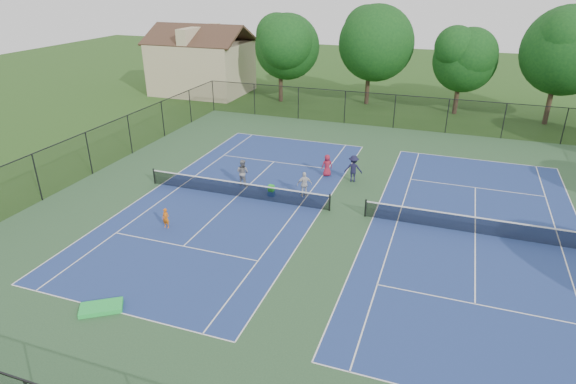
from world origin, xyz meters
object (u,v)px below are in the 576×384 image
(clapboard_house, at_px, (202,65))
(bystander_a, at_px, (304,184))
(child_player, at_px, (166,218))
(bystander_b, at_px, (353,169))
(tree_back_d, at_px, (562,48))
(bystander_c, at_px, (327,165))
(tree_back_c, at_px, (462,57))
(instructor, at_px, (243,172))
(ball_hopper, at_px, (271,188))
(tree_back_a, at_px, (280,44))
(ball_crate, at_px, (271,193))
(tree_back_b, at_px, (371,39))

(clapboard_house, bearing_deg, bystander_a, -49.77)
(child_player, distance_m, bystander_b, 12.71)
(tree_back_d, distance_m, clapboard_house, 36.21)
(bystander_c, bearing_deg, tree_back_d, -160.78)
(tree_back_c, height_order, instructor, tree_back_c)
(bystander_a, distance_m, ball_hopper, 2.08)
(tree_back_a, distance_m, instructor, 23.48)
(tree_back_c, bearing_deg, clapboard_house, -180.00)
(instructor, bearing_deg, bystander_c, -134.44)
(tree_back_d, bearing_deg, clapboard_house, 178.41)
(tree_back_a, bearing_deg, tree_back_d, 0.00)
(tree_back_d, height_order, child_player, tree_back_d)
(tree_back_d, height_order, ball_crate, tree_back_d)
(bystander_b, xyz_separation_m, bystander_c, (-1.89, 0.34, -0.15))
(bystander_b, distance_m, bystander_c, 1.93)
(bystander_b, bearing_deg, tree_back_d, -132.83)
(instructor, height_order, bystander_b, bystander_b)
(tree_back_b, height_order, ball_hopper, tree_back_b)
(bystander_a, height_order, ball_crate, bystander_a)
(ball_crate, bearing_deg, bystander_c, 61.14)
(tree_back_a, relative_size, instructor, 5.23)
(bystander_b, bearing_deg, clapboard_house, -49.48)
(tree_back_a, xyz_separation_m, tree_back_c, (18.00, 1.00, -0.56))
(clapboard_house, height_order, instructor, clapboard_house)
(tree_back_b, xyz_separation_m, tree_back_d, (17.00, -2.00, 0.23))
(tree_back_c, xyz_separation_m, instructor, (-12.39, -23.21, -4.61))
(bystander_c, bearing_deg, ball_crate, 29.99)
(ball_crate, bearing_deg, clapboard_house, 126.62)
(tree_back_a, height_order, bystander_c, tree_back_a)
(tree_back_c, distance_m, bystander_c, 21.80)
(child_player, distance_m, ball_crate, 6.95)
(tree_back_c, relative_size, ball_hopper, 20.99)
(child_player, distance_m, bystander_a, 8.65)
(clapboard_house, height_order, ball_hopper, clapboard_house)
(ball_crate, relative_size, ball_hopper, 1.00)
(ball_hopper, bearing_deg, tree_back_a, 108.99)
(bystander_c, bearing_deg, child_player, 27.02)
(tree_back_c, distance_m, ball_hopper, 26.66)
(tree_back_c, relative_size, bystander_c, 5.55)
(bystander_c, distance_m, ball_hopper, 4.96)
(tree_back_c, xyz_separation_m, ball_crate, (-10.02, -24.20, -5.32))
(tree_back_b, xyz_separation_m, ball_hopper, (-1.02, -25.20, -6.07))
(clapboard_house, bearing_deg, ball_crate, -53.38)
(ball_hopper, bearing_deg, instructor, 157.33)
(clapboard_house, bearing_deg, bystander_c, -44.27)
(tree_back_d, bearing_deg, ball_crate, -127.83)
(tree_back_c, distance_m, bystander_a, 25.35)
(tree_back_a, xyz_separation_m, child_player, (4.11, -28.95, -5.47))
(bystander_a, bearing_deg, tree_back_a, -97.06)
(bystander_a, distance_m, bystander_b, 4.09)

